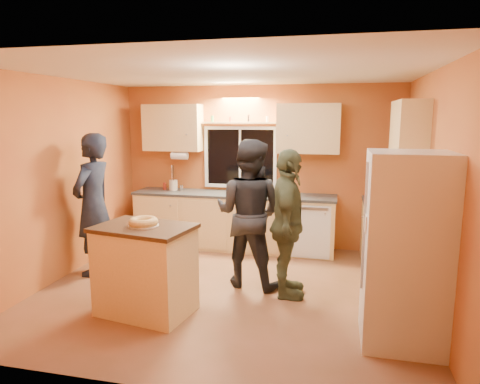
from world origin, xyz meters
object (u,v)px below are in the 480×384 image
(person_left, at_px, (93,205))
(person_center, at_px, (249,213))
(refrigerator, at_px, (405,250))
(island, at_px, (145,269))
(person_right, at_px, (288,224))

(person_left, distance_m, person_center, 2.11)
(refrigerator, bearing_deg, person_center, 147.73)
(island, bearing_deg, person_center, 58.16)
(person_center, bearing_deg, island, 58.73)
(person_center, bearing_deg, person_right, 164.26)
(refrigerator, relative_size, person_center, 0.98)
(island, height_order, person_left, person_left)
(refrigerator, bearing_deg, person_left, 165.33)
(refrigerator, bearing_deg, island, 179.39)
(person_center, height_order, person_right, person_center)
(refrigerator, height_order, person_right, refrigerator)
(refrigerator, xyz_separation_m, island, (-2.60, 0.03, -0.41))
(refrigerator, distance_m, person_left, 3.92)
(island, distance_m, person_right, 1.68)
(person_center, relative_size, person_right, 1.05)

